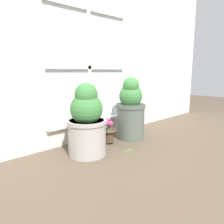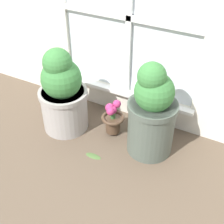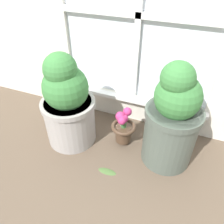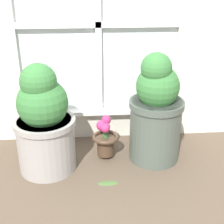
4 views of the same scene
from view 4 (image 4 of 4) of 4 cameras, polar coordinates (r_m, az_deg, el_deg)
ground_plane at (r=1.73m, az=-1.49°, el=-12.23°), size 10.00×10.00×0.00m
potted_plant_left at (r=1.73m, az=-12.29°, el=-1.97°), size 0.34×0.34×0.62m
potted_plant_right at (r=1.79m, az=8.02°, el=0.00°), size 0.31×0.31×0.65m
flower_vase at (r=1.86m, az=-1.23°, el=-4.70°), size 0.16×0.16×0.25m
fallen_leaf at (r=1.71m, az=-0.74°, el=-12.79°), size 0.11×0.05×0.01m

